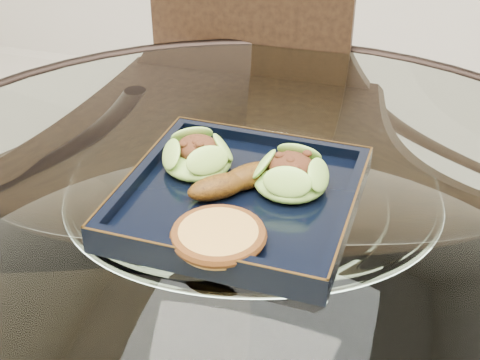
# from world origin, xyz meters

# --- Properties ---
(dining_table) EXTENTS (1.13, 1.13, 0.77)m
(dining_table) POSITION_xyz_m (-0.00, -0.00, 0.60)
(dining_table) COLOR white
(dining_table) RESTS_ON ground
(dining_chair) EXTENTS (0.41, 0.41, 0.93)m
(dining_chair) POSITION_xyz_m (-0.16, 0.42, 0.52)
(dining_chair) COLOR #331F11
(dining_chair) RESTS_ON ground
(navy_plate) EXTENTS (0.28, 0.28, 0.02)m
(navy_plate) POSITION_xyz_m (-0.02, 0.01, 0.77)
(navy_plate) COLOR black
(navy_plate) RESTS_ON dining_table
(lettuce_wrap_left) EXTENTS (0.10, 0.10, 0.03)m
(lettuce_wrap_left) POSITION_xyz_m (-0.09, 0.05, 0.80)
(lettuce_wrap_left) COLOR #699E2D
(lettuce_wrap_left) RESTS_ON navy_plate
(lettuce_wrap_right) EXTENTS (0.12, 0.12, 0.03)m
(lettuce_wrap_right) POSITION_xyz_m (0.04, 0.04, 0.80)
(lettuce_wrap_right) COLOR #5F9B2D
(lettuce_wrap_right) RESTS_ON navy_plate
(roasted_plantain) EXTENTS (0.12, 0.14, 0.03)m
(roasted_plantain) POSITION_xyz_m (-0.01, 0.03, 0.80)
(roasted_plantain) COLOR #62380A
(roasted_plantain) RESTS_ON navy_plate
(crumb_patty) EXTENTS (0.11, 0.11, 0.02)m
(crumb_patty) POSITION_xyz_m (-0.01, -0.09, 0.79)
(crumb_patty) COLOR #B8883D
(crumb_patty) RESTS_ON navy_plate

